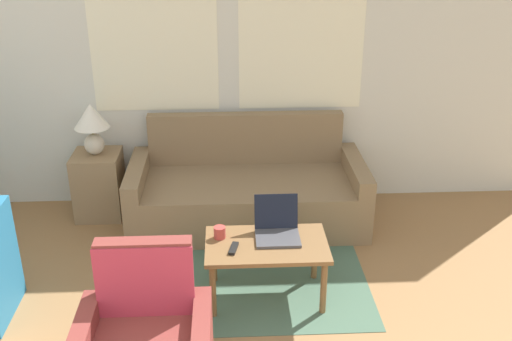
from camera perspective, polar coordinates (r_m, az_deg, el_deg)
wall_back at (r=5.39m, az=-1.84°, el=10.15°), size 6.13×0.06×2.60m
rug at (r=4.89m, az=0.54°, el=-8.01°), size 1.54×2.00×0.01m
couch at (r=5.31m, az=-0.84°, el=-2.07°), size 2.03×0.91×0.89m
side_table at (r=5.55m, az=-14.72°, el=-1.31°), size 0.41×0.41×0.59m
table_lamp at (r=5.33m, az=-15.38°, el=4.44°), size 0.30×0.30×0.46m
coffee_table at (r=4.22m, az=1.01°, el=-7.59°), size 0.85×0.52×0.44m
laptop at (r=4.26m, az=2.02°, el=-5.49°), size 0.31×0.32×0.26m
cup_navy at (r=4.24m, az=-3.48°, el=-5.90°), size 0.08×0.08×0.09m
tv_remote at (r=4.11m, az=-2.15°, el=-7.42°), size 0.08×0.16×0.02m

